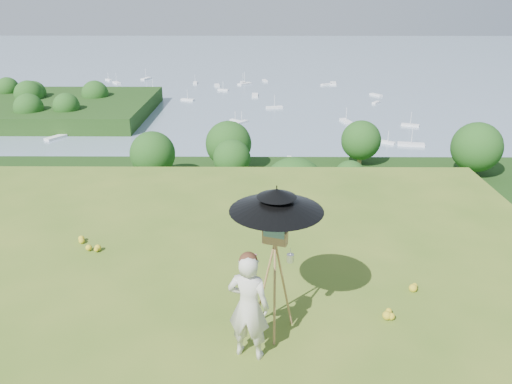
{
  "coord_description": "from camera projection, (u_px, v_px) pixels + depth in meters",
  "views": [
    {
      "loc": [
        1.28,
        -5.89,
        4.5
      ],
      "look_at": [
        1.22,
        2.44,
        1.11
      ],
      "focal_mm": 35.0,
      "sensor_mm": 36.0,
      "label": 1
    }
  ],
  "objects": [
    {
      "name": "sun_umbrella",
      "position": [
        276.0,
        214.0,
        6.45
      ],
      "size": [
        1.58,
        1.58,
        0.78
      ],
      "primitive_type": null,
      "rotation": [
        0.0,
        0.0,
        -0.35
      ],
      "color": "black",
      "rests_on": "field_easel"
    },
    {
      "name": "painter",
      "position": [
        249.0,
        306.0,
        6.35
      ],
      "size": [
        0.63,
        0.5,
        1.51
      ],
      "primitive_type": "imported",
      "rotation": [
        0.0,
        0.0,
        2.86
      ],
      "color": "beige",
      "rests_on": "ground"
    },
    {
      "name": "bay_water",
      "position": [
        257.0,
        75.0,
        242.27
      ],
      "size": [
        700.0,
        700.0,
        0.0
      ],
      "primitive_type": "plane",
      "color": "slate",
      "rests_on": "ground"
    },
    {
      "name": "painter_cap",
      "position": [
        248.0,
        257.0,
        6.09
      ],
      "size": [
        0.3,
        0.33,
        0.1
      ],
      "primitive_type": null,
      "rotation": [
        0.0,
        0.0,
        -0.37
      ],
      "color": "#C56C7C",
      "rests_on": "painter"
    },
    {
      "name": "shoreline_tier",
      "position": [
        252.0,
        231.0,
        90.2
      ],
      "size": [
        170.0,
        28.0,
        8.0
      ],
      "primitive_type": "cube",
      "color": "gray",
      "rests_on": "bay_water"
    },
    {
      "name": "slope_trees",
      "position": [
        245.0,
        221.0,
        45.23
      ],
      "size": [
        110.0,
        50.0,
        6.0
      ],
      "primitive_type": null,
      "color": "#1F5419",
      "rests_on": "forest_slope"
    },
    {
      "name": "harbor_town",
      "position": [
        252.0,
        198.0,
        87.75
      ],
      "size": [
        110.0,
        22.0,
        5.0
      ],
      "primitive_type": null,
      "color": "silver",
      "rests_on": "shoreline_tier"
    },
    {
      "name": "moored_boats",
      "position": [
        219.0,
        111.0,
        169.05
      ],
      "size": [
        140.0,
        140.0,
        0.7
      ],
      "primitive_type": null,
      "color": "white",
      "rests_on": "bay_water"
    },
    {
      "name": "field_easel",
      "position": [
        274.0,
        278.0,
        6.78
      ],
      "size": [
        0.83,
        0.83,
        1.73
      ],
      "primitive_type": null,
      "rotation": [
        0.0,
        0.0,
        -0.33
      ],
      "color": "olive",
      "rests_on": "ground"
    },
    {
      "name": "forest_slope",
      "position": [
        246.0,
        346.0,
        50.51
      ],
      "size": [
        140.0,
        56.0,
        22.0
      ],
      "primitive_type": "cube",
      "color": "black",
      "rests_on": "bay_water"
    },
    {
      "name": "peninsula",
      "position": [
        25.0,
        100.0,
        162.15
      ],
      "size": [
        90.0,
        60.0,
        12.0
      ],
      "primitive_type": null,
      "color": "black",
      "rests_on": "bay_water"
    },
    {
      "name": "ground",
      "position": [
        170.0,
        327.0,
        7.16
      ],
      "size": [
        14.0,
        14.0,
        0.0
      ],
      "primitive_type": "plane",
      "color": "#496E1F",
      "rests_on": "ground"
    },
    {
      "name": "wildflowers",
      "position": [
        173.0,
        313.0,
        7.37
      ],
      "size": [
        10.0,
        10.5,
        0.12
      ],
      "primitive_type": null,
      "color": "gold",
      "rests_on": "ground"
    }
  ]
}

